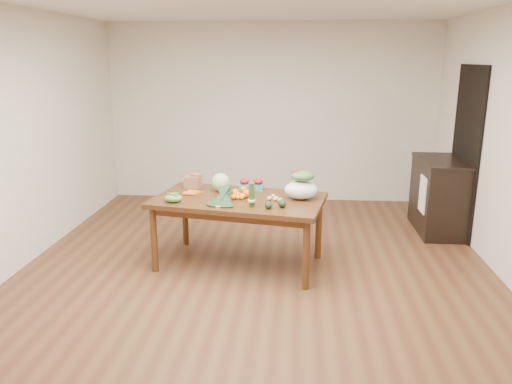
# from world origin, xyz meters

# --- Properties ---
(floor) EXTENTS (6.00, 6.00, 0.00)m
(floor) POSITION_xyz_m (0.00, 0.00, 0.00)
(floor) COLOR brown
(floor) RESTS_ON ground
(room_walls) EXTENTS (5.02, 6.02, 2.70)m
(room_walls) POSITION_xyz_m (0.00, 0.00, 1.35)
(room_walls) COLOR silver
(room_walls) RESTS_ON floor
(dining_table) EXTENTS (1.90, 1.28, 0.75)m
(dining_table) POSITION_xyz_m (-0.20, 0.34, 0.38)
(dining_table) COLOR #462710
(dining_table) RESTS_ON floor
(doorway_dark) EXTENTS (0.02, 1.00, 2.10)m
(doorway_dark) POSITION_xyz_m (2.48, 1.60, 1.05)
(doorway_dark) COLOR black
(doorway_dark) RESTS_ON floor
(cabinet) EXTENTS (0.52, 1.02, 0.94)m
(cabinet) POSITION_xyz_m (2.22, 1.65, 0.47)
(cabinet) COLOR black
(cabinet) RESTS_ON floor
(dish_towel) EXTENTS (0.02, 0.28, 0.45)m
(dish_towel) POSITION_xyz_m (1.96, 1.40, 0.55)
(dish_towel) COLOR white
(dish_towel) RESTS_ON cabinet
(paper_bag) EXTENTS (0.26, 0.23, 0.16)m
(paper_bag) POSITION_xyz_m (-0.77, 0.73, 0.83)
(paper_bag) COLOR #8B5C3E
(paper_bag) RESTS_ON dining_table
(cabbage) EXTENTS (0.20, 0.20, 0.20)m
(cabbage) POSITION_xyz_m (-0.42, 0.60, 0.85)
(cabbage) COLOR #9FC270
(cabbage) RESTS_ON dining_table
(strawberry_basket_a) EXTENTS (0.13, 0.13, 0.10)m
(strawberry_basket_a) POSITION_xyz_m (-0.17, 0.66, 0.80)
(strawberry_basket_a) COLOR #AF0B1E
(strawberry_basket_a) RESTS_ON dining_table
(strawberry_basket_b) EXTENTS (0.13, 0.13, 0.10)m
(strawberry_basket_b) POSITION_xyz_m (-0.02, 0.67, 0.80)
(strawberry_basket_b) COLOR #BA0C15
(strawberry_basket_b) RESTS_ON dining_table
(orange_a) EXTENTS (0.07, 0.07, 0.07)m
(orange_a) POSITION_xyz_m (-0.24, 0.43, 0.79)
(orange_a) COLOR #FF650F
(orange_a) RESTS_ON dining_table
(orange_b) EXTENTS (0.08, 0.08, 0.08)m
(orange_b) POSITION_xyz_m (-0.16, 0.54, 0.79)
(orange_b) COLOR orange
(orange_b) RESTS_ON dining_table
(orange_c) EXTENTS (0.09, 0.09, 0.09)m
(orange_c) POSITION_xyz_m (-0.11, 0.36, 0.79)
(orange_c) COLOR #FF5F0F
(orange_c) RESTS_ON dining_table
(mandarin_cluster) EXTENTS (0.21, 0.21, 0.08)m
(mandarin_cluster) POSITION_xyz_m (-0.20, 0.32, 0.79)
(mandarin_cluster) COLOR orange
(mandarin_cluster) RESTS_ON dining_table
(carrots) EXTENTS (0.25, 0.22, 0.03)m
(carrots) POSITION_xyz_m (-0.69, 0.46, 0.76)
(carrots) COLOR orange
(carrots) RESTS_ON dining_table
(snap_pea_bag) EXTENTS (0.19, 0.14, 0.08)m
(snap_pea_bag) POSITION_xyz_m (-0.84, 0.13, 0.79)
(snap_pea_bag) COLOR #5CA337
(snap_pea_bag) RESTS_ON dining_table
(kale_bunch) EXTENTS (0.39, 0.45, 0.16)m
(kale_bunch) POSITION_xyz_m (-0.34, 0.06, 0.83)
(kale_bunch) COLOR black
(kale_bunch) RESTS_ON dining_table
(asparagus_bundle) EXTENTS (0.10, 0.13, 0.26)m
(asparagus_bundle) POSITION_xyz_m (-0.03, 0.04, 0.88)
(asparagus_bundle) COLOR #456E32
(asparagus_bundle) RESTS_ON dining_table
(potato_a) EXTENTS (0.05, 0.05, 0.04)m
(potato_a) POSITION_xyz_m (0.13, 0.28, 0.77)
(potato_a) COLOR #DBC57E
(potato_a) RESTS_ON dining_table
(potato_b) EXTENTS (0.05, 0.04, 0.04)m
(potato_b) POSITION_xyz_m (0.19, 0.26, 0.77)
(potato_b) COLOR #D6C17B
(potato_b) RESTS_ON dining_table
(potato_c) EXTENTS (0.05, 0.05, 0.04)m
(potato_c) POSITION_xyz_m (0.20, 0.29, 0.77)
(potato_c) COLOR tan
(potato_c) RESTS_ON dining_table
(potato_d) EXTENTS (0.05, 0.04, 0.04)m
(potato_d) POSITION_xyz_m (0.17, 0.38, 0.77)
(potato_d) COLOR #CDB976
(potato_d) RESTS_ON dining_table
(potato_e) EXTENTS (0.06, 0.05, 0.05)m
(potato_e) POSITION_xyz_m (0.25, 0.22, 0.77)
(potato_e) COLOR #D7C07C
(potato_e) RESTS_ON dining_table
(avocado_a) EXTENTS (0.10, 0.13, 0.07)m
(avocado_a) POSITION_xyz_m (0.14, -0.01, 0.79)
(avocado_a) COLOR black
(avocado_a) RESTS_ON dining_table
(avocado_b) EXTENTS (0.11, 0.14, 0.08)m
(avocado_b) POSITION_xyz_m (0.27, 0.05, 0.79)
(avocado_b) COLOR black
(avocado_b) RESTS_ON dining_table
(salad_bag) EXTENTS (0.39, 0.32, 0.27)m
(salad_bag) POSITION_xyz_m (0.46, 0.36, 0.89)
(salad_bag) COLOR white
(salad_bag) RESTS_ON dining_table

